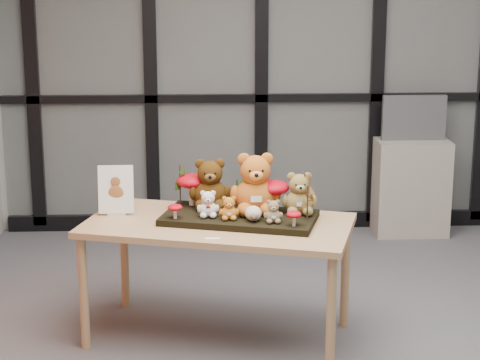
{
  "coord_description": "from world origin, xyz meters",
  "views": [
    {
      "loc": [
        -0.92,
        -4.19,
        2.08
      ],
      "look_at": [
        -0.71,
        0.35,
        0.93
      ],
      "focal_mm": 65.0,
      "sensor_mm": 36.0,
      "label": 1
    }
  ],
  "objects_px": {
    "diorama_tray": "(239,218)",
    "plush_cream_hedgehog": "(253,213)",
    "bear_pooh_yellow": "(255,180)",
    "sign_holder": "(116,192)",
    "mushroom_front_left": "(175,211)",
    "mushroom_back_right": "(273,194)",
    "display_table": "(218,234)",
    "bear_small_yellow": "(229,207)",
    "cabinet": "(411,187)",
    "monitor": "(414,118)",
    "bear_tan_back": "(299,191)",
    "bear_brown_medium": "(210,181)",
    "bear_beige_small": "(273,210)",
    "mushroom_back_left": "(193,188)",
    "mushroom_front_right": "(294,218)",
    "bear_white_bow": "(208,202)"
  },
  "relations": [
    {
      "from": "diorama_tray",
      "to": "plush_cream_hedgehog",
      "type": "bearing_deg",
      "value": -44.0
    },
    {
      "from": "bear_pooh_yellow",
      "to": "sign_holder",
      "type": "height_order",
      "value": "bear_pooh_yellow"
    },
    {
      "from": "mushroom_front_left",
      "to": "sign_holder",
      "type": "bearing_deg",
      "value": 147.37
    },
    {
      "from": "mushroom_back_right",
      "to": "mushroom_front_left",
      "type": "bearing_deg",
      "value": -168.01
    },
    {
      "from": "display_table",
      "to": "bear_small_yellow",
      "type": "xyz_separation_m",
      "value": [
        0.06,
        -0.06,
        0.17
      ]
    },
    {
      "from": "diorama_tray",
      "to": "cabinet",
      "type": "xyz_separation_m",
      "value": [
        1.42,
        1.85,
        -0.33
      ]
    },
    {
      "from": "display_table",
      "to": "monitor",
      "type": "bearing_deg",
      "value": 66.84
    },
    {
      "from": "bear_tan_back",
      "to": "mushroom_back_right",
      "type": "relative_size",
      "value": 1.32
    },
    {
      "from": "bear_small_yellow",
      "to": "mushroom_back_right",
      "type": "bearing_deg",
      "value": 45.14
    },
    {
      "from": "cabinet",
      "to": "mushroom_back_right",
      "type": "bearing_deg",
      "value": -124.35
    },
    {
      "from": "bear_brown_medium",
      "to": "cabinet",
      "type": "distance_m",
      "value": 2.38
    },
    {
      "from": "display_table",
      "to": "diorama_tray",
      "type": "distance_m",
      "value": 0.15
    },
    {
      "from": "diorama_tray",
      "to": "mushroom_back_right",
      "type": "distance_m",
      "value": 0.23
    },
    {
      "from": "bear_small_yellow",
      "to": "cabinet",
      "type": "xyz_separation_m",
      "value": [
        1.48,
        1.94,
        -0.42
      ]
    },
    {
      "from": "diorama_tray",
      "to": "cabinet",
      "type": "distance_m",
      "value": 2.36
    },
    {
      "from": "bear_pooh_yellow",
      "to": "bear_tan_back",
      "type": "distance_m",
      "value": 0.25
    },
    {
      "from": "mushroom_front_left",
      "to": "bear_pooh_yellow",
      "type": "bearing_deg",
      "value": 13.12
    },
    {
      "from": "bear_beige_small",
      "to": "mushroom_front_left",
      "type": "xyz_separation_m",
      "value": [
        -0.53,
        0.09,
        -0.02
      ]
    },
    {
      "from": "plush_cream_hedgehog",
      "to": "bear_small_yellow",
      "type": "bearing_deg",
      "value": -179.48
    },
    {
      "from": "mushroom_back_left",
      "to": "diorama_tray",
      "type": "bearing_deg",
      "value": -38.89
    },
    {
      "from": "plush_cream_hedgehog",
      "to": "mushroom_back_left",
      "type": "xyz_separation_m",
      "value": [
        -0.33,
        0.33,
        0.06
      ]
    },
    {
      "from": "mushroom_front_right",
      "to": "bear_white_bow",
      "type": "bearing_deg",
      "value": 156.93
    },
    {
      "from": "plush_cream_hedgehog",
      "to": "sign_holder",
      "type": "bearing_deg",
      "value": 175.85
    },
    {
      "from": "bear_pooh_yellow",
      "to": "cabinet",
      "type": "height_order",
      "value": "bear_pooh_yellow"
    },
    {
      "from": "bear_small_yellow",
      "to": "mushroom_back_right",
      "type": "relative_size",
      "value": 0.72
    },
    {
      "from": "diorama_tray",
      "to": "cabinet",
      "type": "height_order",
      "value": "cabinet"
    },
    {
      "from": "bear_tan_back",
      "to": "sign_holder",
      "type": "xyz_separation_m",
      "value": [
        -1.02,
        0.15,
        -0.03
      ]
    },
    {
      "from": "diorama_tray",
      "to": "mushroom_back_right",
      "type": "height_order",
      "value": "mushroom_back_right"
    },
    {
      "from": "bear_pooh_yellow",
      "to": "bear_white_bow",
      "type": "height_order",
      "value": "bear_pooh_yellow"
    },
    {
      "from": "bear_small_yellow",
      "to": "mushroom_back_right",
      "type": "height_order",
      "value": "mushroom_back_right"
    },
    {
      "from": "bear_pooh_yellow",
      "to": "mushroom_back_right",
      "type": "bearing_deg",
      "value": 22.92
    },
    {
      "from": "bear_brown_medium",
      "to": "bear_beige_small",
      "type": "height_order",
      "value": "bear_brown_medium"
    },
    {
      "from": "display_table",
      "to": "bear_brown_medium",
      "type": "bearing_deg",
      "value": 118.8
    },
    {
      "from": "mushroom_back_left",
      "to": "monitor",
      "type": "bearing_deg",
      "value": 44.71
    },
    {
      "from": "mushroom_back_left",
      "to": "mushroom_front_left",
      "type": "distance_m",
      "value": 0.29
    },
    {
      "from": "diorama_tray",
      "to": "bear_small_yellow",
      "type": "relative_size",
      "value": 5.89
    },
    {
      "from": "bear_white_bow",
      "to": "mushroom_back_left",
      "type": "distance_m",
      "value": 0.25
    },
    {
      "from": "bear_brown_medium",
      "to": "bear_white_bow",
      "type": "xyz_separation_m",
      "value": [
        -0.01,
        -0.18,
        -0.08
      ]
    },
    {
      "from": "display_table",
      "to": "bear_pooh_yellow",
      "type": "bearing_deg",
      "value": 33.76
    },
    {
      "from": "bear_beige_small",
      "to": "monitor",
      "type": "height_order",
      "value": "monitor"
    },
    {
      "from": "bear_pooh_yellow",
      "to": "mushroom_front_right",
      "type": "relative_size",
      "value": 4.15
    },
    {
      "from": "bear_small_yellow",
      "to": "bear_white_bow",
      "type": "height_order",
      "value": "bear_white_bow"
    },
    {
      "from": "bear_white_bow",
      "to": "mushroom_back_left",
      "type": "height_order",
      "value": "mushroom_back_left"
    },
    {
      "from": "display_table",
      "to": "mushroom_front_right",
      "type": "bearing_deg",
      "value": -10.68
    },
    {
      "from": "mushroom_back_left",
      "to": "cabinet",
      "type": "relative_size",
      "value": 0.27
    },
    {
      "from": "bear_white_bow",
      "to": "mushroom_back_left",
      "type": "relative_size",
      "value": 0.81
    },
    {
      "from": "bear_brown_medium",
      "to": "bear_pooh_yellow",
      "type": "bearing_deg",
      "value": -7.12
    },
    {
      "from": "bear_white_bow",
      "to": "bear_beige_small",
      "type": "relative_size",
      "value": 1.18
    },
    {
      "from": "display_table",
      "to": "bear_brown_medium",
      "type": "xyz_separation_m",
      "value": [
        -0.04,
        0.17,
        0.26
      ]
    },
    {
      "from": "display_table",
      "to": "bear_brown_medium",
      "type": "relative_size",
      "value": 5.1
    }
  ]
}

